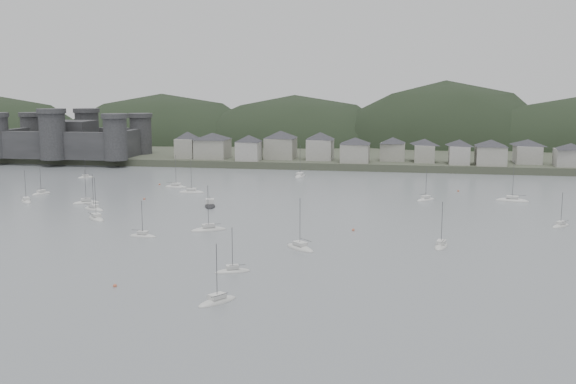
# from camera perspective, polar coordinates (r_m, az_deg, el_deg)

# --- Properties ---
(ground) EXTENTS (900.00, 900.00, 0.00)m
(ground) POSITION_cam_1_polar(r_m,az_deg,el_deg) (116.20, -6.74, -8.67)
(ground) COLOR slate
(ground) RESTS_ON ground
(far_shore_land) EXTENTS (900.00, 250.00, 3.00)m
(far_shore_land) POSITION_cam_1_polar(r_m,az_deg,el_deg) (403.47, 5.64, 4.20)
(far_shore_land) COLOR #383D2D
(far_shore_land) RESTS_ON ground
(forested_ridge) EXTENTS (851.55, 103.94, 102.57)m
(forested_ridge) POSITION_cam_1_polar(r_m,az_deg,el_deg) (379.02, 6.01, 1.94)
(forested_ridge) COLOR black
(forested_ridge) RESTS_ON ground
(castle) EXTENTS (66.00, 43.00, 20.00)m
(castle) POSITION_cam_1_polar(r_m,az_deg,el_deg) (324.82, -17.84, 4.33)
(castle) COLOR #2D2D30
(castle) RESTS_ON far_shore_land
(waterfront_town) EXTENTS (451.48, 28.46, 12.92)m
(waterfront_town) POSITION_cam_1_polar(r_m,az_deg,el_deg) (290.79, 13.80, 3.54)
(waterfront_town) COLOR gray
(waterfront_town) RESTS_ON far_shore_land
(sailboat_lead) EXTENTS (8.30, 8.10, 12.01)m
(sailboat_lead) POSITION_cam_1_polar(r_m,az_deg,el_deg) (147.08, 1.01, -4.75)
(sailboat_lead) COLOR beige
(sailboat_lead) RESTS_ON ground
(moored_fleet) EXTENTS (253.17, 178.26, 13.47)m
(moored_fleet) POSITION_cam_1_polar(r_m,az_deg,el_deg) (182.15, -2.58, -2.06)
(moored_fleet) COLOR beige
(moored_fleet) RESTS_ON ground
(motor_launch_far) EXTENTS (5.39, 8.92, 4.00)m
(motor_launch_far) POSITION_cam_1_polar(r_m,az_deg,el_deg) (198.56, -6.60, -1.15)
(motor_launch_far) COLOR black
(motor_launch_far) RESTS_ON ground
(mooring_buoys) EXTENTS (186.08, 122.15, 0.70)m
(mooring_buoys) POSITION_cam_1_polar(r_m,az_deg,el_deg) (179.67, -2.86, -2.23)
(mooring_buoys) COLOR #BF5E3F
(mooring_buoys) RESTS_ON ground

